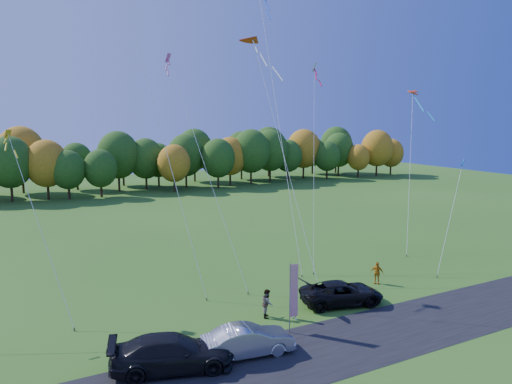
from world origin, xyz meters
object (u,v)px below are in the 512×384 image
black_suv (342,293)px  feather_flag (293,290)px  person_east (377,273)px  silver_sedan (248,340)px

black_suv → feather_flag: size_ratio=1.32×
person_east → feather_flag: size_ratio=0.40×
black_suv → silver_sedan: silver_sedan is taller
feather_flag → black_suv: bearing=22.0°
black_suv → feather_flag: 5.81m
silver_sedan → person_east: size_ratio=2.91×
black_suv → silver_sedan: (-8.66, -3.32, 0.03)m
person_east → feather_flag: 10.88m
person_east → feather_flag: feather_flag is taller
silver_sedan → feather_flag: bearing=-63.3°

